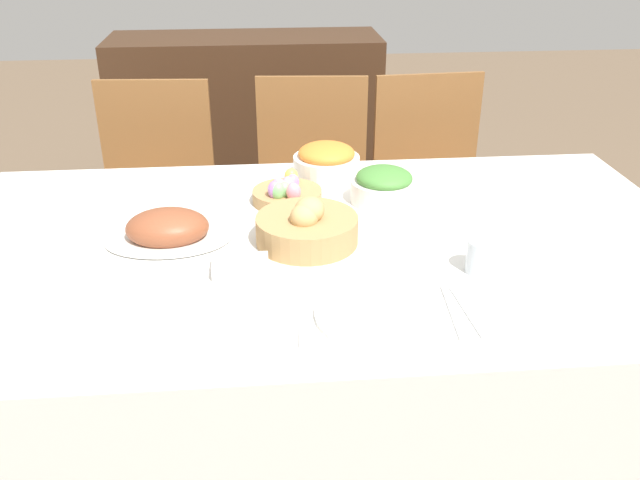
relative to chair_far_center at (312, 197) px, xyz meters
The scene contains 17 objects.
ground_plane 1.04m from the chair_far_center, 92.73° to the right, with size 12.00×12.00×0.00m, color brown.
dining_table 0.92m from the chair_far_center, 92.73° to the right, with size 1.87×1.09×0.77m.
chair_far_center is the anchor object (origin of this frame).
chair_far_left 0.59m from the chair_far_center, behind, with size 0.45×0.45×0.93m.
chair_far_right 0.47m from the chair_far_center, ahead, with size 0.45×0.45×0.93m.
sideboard 0.93m from the chair_far_center, 105.37° to the left, with size 1.28×0.44×0.94m.
bread_basket 0.99m from the chair_far_center, 95.21° to the right, with size 0.25×0.25×0.12m.
egg_basket 0.76m from the chair_far_center, 100.25° to the right, with size 0.19×0.19×0.08m.
ham_platter 1.03m from the chair_far_center, 115.41° to the right, with size 0.31×0.22×0.09m.
green_salad_bowl 0.78m from the chair_far_center, 78.54° to the right, with size 0.18×0.18×0.10m.
carrot_bowl 0.60m from the chair_far_center, 89.67° to the right, with size 0.20×0.20×0.11m.
dinner_plate 1.30m from the chair_far_center, 88.62° to the right, with size 0.25×0.25×0.01m.
fork 1.30m from the chair_far_center, 95.45° to the right, with size 0.02×0.20×0.00m.
knife 1.31m from the chair_far_center, 81.83° to the right, with size 0.02×0.20×0.00m.
spoon 1.31m from the chair_far_center, 80.50° to the right, with size 0.02×0.20×0.00m.
drinking_cup 1.19m from the chair_far_center, 75.42° to the right, with size 0.07×0.07×0.08m.
butter_dish 1.13m from the chair_far_center, 102.89° to the right, with size 0.12×0.08×0.03m.
Camera 1 is at (-0.14, -1.47, 1.51)m, focal length 38.00 mm.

